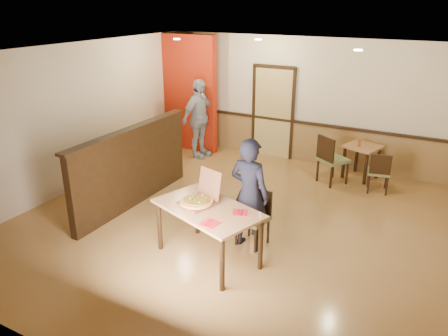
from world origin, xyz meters
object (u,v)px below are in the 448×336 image
Objects in this scene: side_chair_right at (379,171)px; side_table at (362,153)px; diner at (249,194)px; main_table at (208,215)px; passerby at (199,119)px; pizza_box at (199,200)px; condiment at (359,143)px; side_chair_left at (331,158)px; diner_chair at (255,215)px.

side_chair_right is 0.98× the size of side_table.
main_table is at bearing 64.44° from diner.
pizza_box is at bearing -140.24° from passerby.
diner reaches higher than pizza_box.
side_table is 3.72m from diner.
pizza_box is at bearing -109.16° from side_table.
passerby is 11.53× the size of condiment.
passerby is at bearing -172.76° from side_table.
side_chair_right is (0.95, 0.00, -0.11)m from side_chair_left.
diner reaches higher than condiment.
side_chair_right is at bearing -146.04° from side_chair_left.
side_table is at bearing -98.32° from diner.
side_chair_left is 0.79m from side_table.
side_chair_left is 3.21m from passerby.
condiment is (0.42, 0.52, 0.24)m from side_chair_left.
diner is at bearing -130.06° from passerby.
diner_chair is 0.42m from diner.
main_table is 3.99m from side_chair_right.
side_chair_left is (0.37, 2.84, 0.08)m from diner_chair.
passerby is (-3.19, 0.15, 0.37)m from side_chair_left.
passerby reaches higher than side_chair_right.
side_chair_left is at bearing -128.97° from condiment.
main_table is at bearing 111.59° from side_chair_left.
diner_chair reaches higher than side_table.
passerby reaches higher than pizza_box.
side_table is 0.45× the size of passerby.
side_table is 4.39m from pizza_box.
diner is 4.19m from passerby.
passerby is at bearing 138.48° from pizza_box.
side_chair_right is 4.17m from passerby.
main_table is 0.25m from pizza_box.
side_chair_right is 0.47× the size of diner.
pizza_box is (-0.95, -3.52, 0.33)m from side_chair_left.
main_table is 1.72× the size of side_chair_left.
main_table is 0.87m from diner_chair.
side_chair_right is (1.73, 3.58, -0.27)m from main_table.
side_chair_left is 0.96m from side_chair_right.
diner is (0.36, 0.60, 0.15)m from main_table.
pizza_box is at bearing -108.70° from condiment.
passerby is at bearing 31.17° from side_chair_left.
diner_chair is 5.37× the size of condiment.
passerby is at bearing 141.87° from main_table.
diner is at bearing -95.16° from diner_chair.
condiment is at bearing 86.29° from diner_chair.
condiment is at bearing -95.20° from side_chair_left.
main_table is 0.71m from diner.
diner is at bearing 115.95° from side_chair_left.
side_chair_left is at bearing -128.76° from side_table.
pizza_box reaches higher than condiment.
passerby reaches higher than diner_chair.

